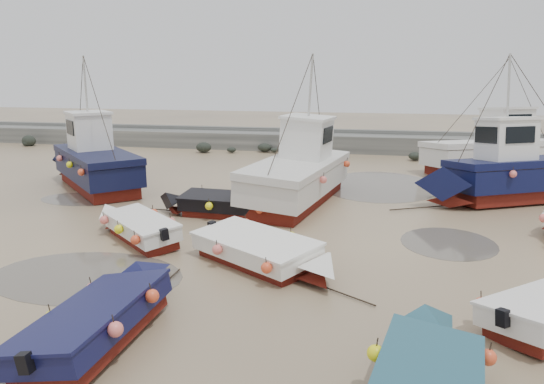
{
  "coord_description": "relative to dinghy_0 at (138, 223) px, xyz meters",
  "views": [
    {
      "loc": [
        3.49,
        -15.45,
        5.45
      ],
      "look_at": [
        -0.43,
        2.11,
        1.4
      ],
      "focal_mm": 35.0,
      "sensor_mm": 36.0,
      "label": 1
    }
  ],
  "objects": [
    {
      "name": "dinghy_5",
      "position": [
        4.74,
        -1.62,
        -0.01
      ],
      "size": [
        5.64,
        4.1,
        1.43
      ],
      "rotation": [
        0.0,
        0.0,
        -2.15
      ],
      "color": "maroon",
      "rests_on": "ground"
    },
    {
      "name": "cabin_boat_3",
      "position": [
        14.02,
        15.06,
        0.78
      ],
      "size": [
        9.8,
        6.29,
        6.22
      ],
      "rotation": [
        0.0,
        0.0,
        -1.11
      ],
      "color": "maroon",
      "rests_on": "ground"
    },
    {
      "name": "puddle_d",
      "position": [
        7.65,
        10.57,
        -0.55
      ],
      "size": [
        5.8,
        5.8,
        0.01
      ],
      "primitive_type": "cylinder",
      "color": "#564F45",
      "rests_on": "ground"
    },
    {
      "name": "puddle_b",
      "position": [
        10.11,
        1.81,
        -0.55
      ],
      "size": [
        3.08,
        3.08,
        0.01
      ],
      "primitive_type": "cylinder",
      "color": "#564F45",
      "rests_on": "ground"
    },
    {
      "name": "cabin_boat_0",
      "position": [
        -5.88,
        7.17,
        0.79
      ],
      "size": [
        8.06,
        8.02,
        6.22
      ],
      "rotation": [
        0.0,
        0.0,
        0.79
      ],
      "color": "maroon",
      "rests_on": "ground"
    },
    {
      "name": "seawall",
      "position": [
        4.62,
        21.81,
        0.08
      ],
      "size": [
        60.0,
        4.92,
        1.5
      ],
      "color": "slate",
      "rests_on": "ground"
    },
    {
      "name": "cabin_boat_1",
      "position": [
        4.34,
        6.66,
        0.76
      ],
      "size": [
        4.02,
        10.93,
        6.22
      ],
      "rotation": [
        0.0,
        0.0,
        -0.15
      ],
      "color": "maroon",
      "rests_on": "ground"
    },
    {
      "name": "cabin_boat_2",
      "position": [
        13.19,
        8.26,
        0.81
      ],
      "size": [
        8.95,
        5.69,
        6.22
      ],
      "rotation": [
        0.0,
        0.0,
        2.07
      ],
      "color": "maroon",
      "rests_on": "ground"
    },
    {
      "name": "dinghy_0",
      "position": [
        0.0,
        0.0,
        0.0
      ],
      "size": [
        4.74,
        4.26,
        1.43
      ],
      "rotation": [
        0.0,
        0.0,
        0.85
      ],
      "color": "maroon",
      "rests_on": "ground"
    },
    {
      "name": "person",
      "position": [
        3.13,
        4.71,
        -0.55
      ],
      "size": [
        0.81,
        0.71,
        1.85
      ],
      "primitive_type": "imported",
      "rotation": [
        0.0,
        0.0,
        3.64
      ],
      "color": "#181F37",
      "rests_on": "ground"
    },
    {
      "name": "ground",
      "position": [
        4.58,
        -0.18,
        -0.55
      ],
      "size": [
        120.0,
        120.0,
        0.0
      ],
      "primitive_type": "plane",
      "color": "tan",
      "rests_on": "ground"
    },
    {
      "name": "dinghy_2",
      "position": [
        8.82,
        -7.38,
        -0.0
      ],
      "size": [
        2.53,
        5.84,
        1.43
      ],
      "rotation": [
        0.0,
        0.0,
        -0.15
      ],
      "color": "maroon",
      "rests_on": "ground"
    },
    {
      "name": "dinghy_4",
      "position": [
        1.74,
        3.5,
        -0.01
      ],
      "size": [
        6.17,
        2.16,
        1.43
      ],
      "rotation": [
        0.0,
        0.0,
        1.52
      ],
      "color": "maroon",
      "rests_on": "ground"
    },
    {
      "name": "puddle_c",
      "position": [
        -5.09,
        4.77,
        -0.55
      ],
      "size": [
        3.81,
        3.81,
        0.01
      ],
      "primitive_type": "cylinder",
      "color": "#564F45",
      "rests_on": "ground"
    },
    {
      "name": "dinghy_1",
      "position": [
        2.42,
        -6.32,
        -0.01
      ],
      "size": [
        2.27,
        6.34,
        1.43
      ],
      "rotation": [
        0.0,
        0.0,
        -0.01
      ],
      "color": "maroon",
      "rests_on": "ground"
    },
    {
      "name": "puddle_a",
      "position": [
        0.1,
        -3.38,
        -0.55
      ],
      "size": [
        5.43,
        5.43,
        0.01
      ],
      "primitive_type": "cylinder",
      "color": "#564F45",
      "rests_on": "ground"
    }
  ]
}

